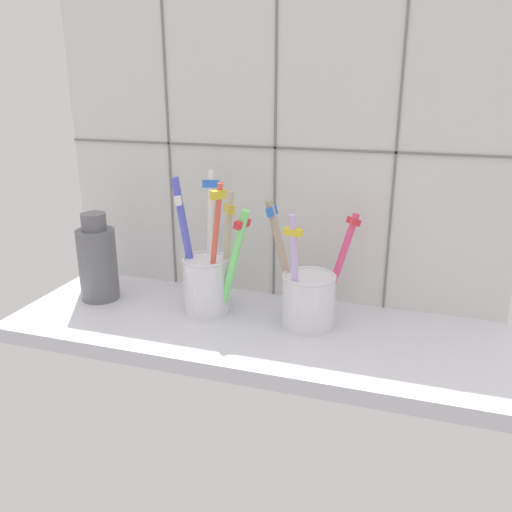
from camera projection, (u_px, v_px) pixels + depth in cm
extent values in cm
cube|color=silver|center=(250.00, 332.00, 69.91)|extent=(64.00, 22.00, 2.00)
cube|color=silver|center=(277.00, 154.00, 73.84)|extent=(64.00, 2.00, 45.00)
cube|color=gray|center=(169.00, 151.00, 77.48)|extent=(0.30, 0.20, 45.00)
cube|color=gray|center=(275.00, 155.00, 72.84)|extent=(0.30, 0.20, 45.00)
cube|color=gray|center=(395.00, 161.00, 68.21)|extent=(0.30, 0.20, 45.00)
cube|color=gray|center=(275.00, 148.00, 72.51)|extent=(64.00, 0.20, 0.30)
cylinder|color=white|center=(206.00, 285.00, 72.59)|extent=(6.24, 6.24, 7.53)
torus|color=silver|center=(206.00, 259.00, 71.38)|extent=(6.43, 6.43, 0.50)
cylinder|color=#E95B47|center=(214.00, 250.00, 69.03)|extent=(3.79, 2.61, 18.16)
cube|color=yellow|center=(219.00, 194.00, 65.67)|extent=(1.72, 2.15, 1.20)
cylinder|color=beige|center=(227.00, 252.00, 71.18)|extent=(2.31, 2.20, 16.39)
cube|color=yellow|center=(229.00, 209.00, 69.47)|extent=(1.96, 2.07, 1.20)
cylinder|color=#83F480|center=(233.00, 263.00, 69.20)|extent=(5.27, 2.64, 14.97)
cube|color=#E5333F|center=(242.00, 224.00, 66.58)|extent=(1.76, 2.68, 1.11)
cylinder|color=white|center=(210.00, 238.00, 73.59)|extent=(1.76, 5.05, 18.45)
cube|color=blue|center=(211.00, 184.00, 72.79)|extent=(2.33, 1.36, 1.18)
cylinder|color=#575CD8|center=(187.00, 244.00, 71.42)|extent=(3.64, 2.06, 18.19)
cube|color=white|center=(179.00, 199.00, 69.45)|extent=(1.65, 2.59, 1.26)
cylinder|color=white|center=(308.00, 301.00, 68.62)|extent=(6.80, 6.80, 6.72)
torus|color=silver|center=(309.00, 276.00, 67.54)|extent=(6.96, 6.96, 0.50)
cylinder|color=tan|center=(283.00, 261.00, 68.89)|extent=(5.34, 1.65, 15.76)
cube|color=blue|center=(272.00, 211.00, 67.51)|extent=(1.19, 2.11, 1.28)
cylinder|color=#F7497D|center=(339.00, 266.00, 69.80)|extent=(4.72, 4.57, 13.89)
cube|color=#E5333F|center=(354.00, 221.00, 68.74)|extent=(2.16, 2.20, 1.03)
cylinder|color=#CDADED|center=(295.00, 273.00, 65.37)|extent=(1.58, 2.67, 15.08)
cube|color=yellow|center=(293.00, 232.00, 63.19)|extent=(2.41, 1.61, 0.91)
cylinder|color=slate|center=(98.00, 265.00, 76.44)|extent=(5.43, 5.43, 10.32)
cylinder|color=slate|center=(94.00, 222.00, 74.40)|extent=(3.46, 3.46, 2.40)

